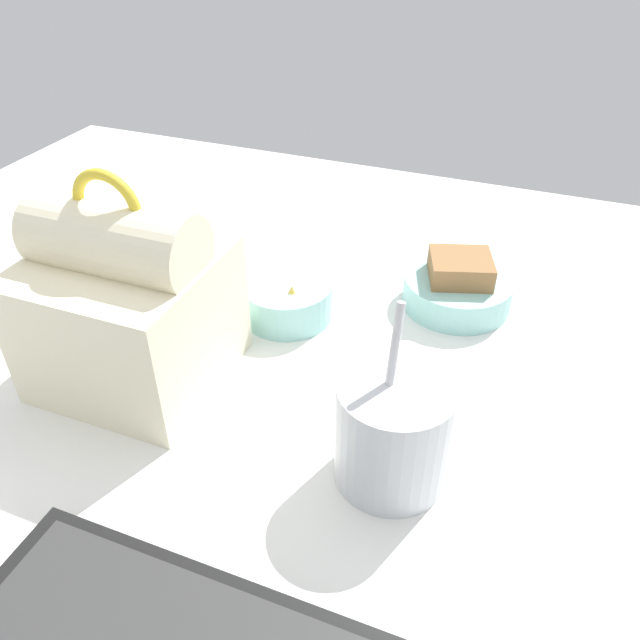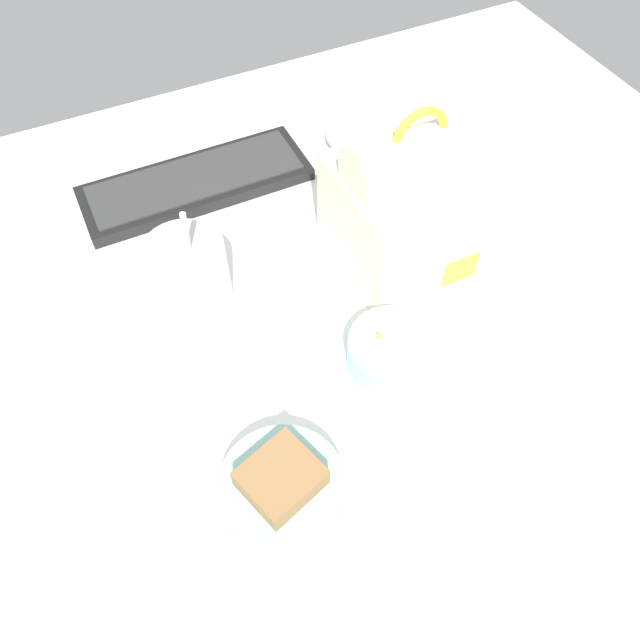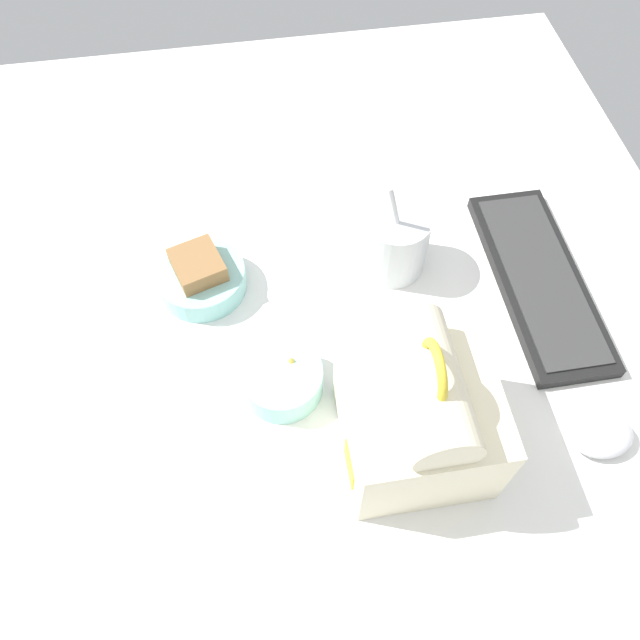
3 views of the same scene
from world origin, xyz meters
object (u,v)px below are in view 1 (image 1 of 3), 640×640
at_px(soup_cup, 393,430).
at_px(bento_bowl_snacks, 287,299).
at_px(lunch_bag, 129,305).
at_px(bento_bowl_sandwich, 457,287).

relative_size(soup_cup, bento_bowl_snacks, 1.58).
bearing_deg(soup_cup, lunch_bag, -7.63).
bearing_deg(lunch_bag, bento_bowl_sandwich, -139.20).
height_order(soup_cup, bento_bowl_sandwich, soup_cup).
distance_m(lunch_bag, bento_bowl_sandwich, 0.37).
distance_m(lunch_bag, bento_bowl_snacks, 0.19).
bearing_deg(soup_cup, bento_bowl_snacks, -46.09).
bearing_deg(bento_bowl_snacks, lunch_bag, 55.76).
distance_m(soup_cup, bento_bowl_sandwich, 0.28).
height_order(soup_cup, bento_bowl_snacks, soup_cup).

